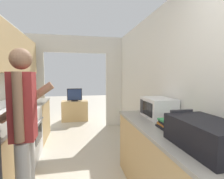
# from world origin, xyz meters

# --- Properties ---
(wall_right) EXTENTS (0.06, 6.79, 2.50)m
(wall_right) POSITION_xyz_m (1.30, 1.59, 1.25)
(wall_right) COLOR silver
(wall_right) RESTS_ON ground_plane
(wall_far_with_doorway) EXTENTS (2.94, 0.06, 2.50)m
(wall_far_with_doorway) POSITION_xyz_m (0.00, 4.42, 1.44)
(wall_far_with_doorway) COLOR silver
(wall_far_with_doorway) RESTS_ON ground_plane
(counter_left) EXTENTS (0.62, 3.21, 0.88)m
(counter_left) POSITION_xyz_m (-0.97, 2.53, 0.44)
(counter_left) COLOR tan
(counter_left) RESTS_ON ground_plane
(counter_right) EXTENTS (0.62, 1.97, 0.88)m
(counter_right) POSITION_xyz_m (0.97, 1.22, 0.44)
(counter_right) COLOR tan
(counter_right) RESTS_ON ground_plane
(range_oven) EXTENTS (0.66, 0.73, 1.02)m
(range_oven) POSITION_xyz_m (-0.96, 2.69, 0.45)
(range_oven) COLOR white
(range_oven) RESTS_ON ground_plane
(person) EXTENTS (0.54, 0.38, 1.70)m
(person) POSITION_xyz_m (-0.49, 1.30, 0.91)
(person) COLOR #9E9E9E
(person) RESTS_ON ground_plane
(suitcase) EXTENTS (0.38, 0.65, 0.24)m
(suitcase) POSITION_xyz_m (0.97, 0.70, 0.99)
(suitcase) COLOR black
(suitcase) RESTS_ON counter_right
(microwave) EXTENTS (0.35, 0.47, 0.26)m
(microwave) POSITION_xyz_m (1.08, 1.72, 1.01)
(microwave) COLOR white
(microwave) RESTS_ON counter_right
(book_stack) EXTENTS (0.25, 0.27, 0.09)m
(book_stack) POSITION_xyz_m (0.98, 1.24, 0.92)
(book_stack) COLOR black
(book_stack) RESTS_ON counter_right
(tv_cabinet) EXTENTS (0.81, 0.42, 0.63)m
(tv_cabinet) POSITION_xyz_m (-0.06, 5.20, 0.32)
(tv_cabinet) COLOR tan
(tv_cabinet) RESTS_ON ground_plane
(television) EXTENTS (0.46, 0.16, 0.40)m
(television) POSITION_xyz_m (-0.06, 5.16, 0.83)
(television) COLOR black
(television) RESTS_ON tv_cabinet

